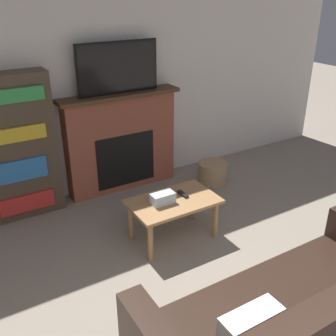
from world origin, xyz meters
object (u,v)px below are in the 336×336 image
object	(u,v)px
storage_basket	(213,172)
fireplace	(121,142)
coffee_table	(173,206)
couch	(296,329)
bookshelf	(16,148)
tv	(118,68)

from	to	relation	value
storage_basket	fireplace	bearing A→B (deg)	154.91
fireplace	coffee_table	bearing A→B (deg)	-91.88
couch	coffee_table	size ratio (longest dim) A/B	2.39
coffee_table	storage_basket	distance (m)	1.31
bookshelf	fireplace	bearing A→B (deg)	1.10
tv	storage_basket	bearing A→B (deg)	-24.16
storage_basket	bookshelf	bearing A→B (deg)	168.35
fireplace	storage_basket	size ratio (longest dim) A/B	3.87
coffee_table	storage_basket	bearing A→B (deg)	36.06
tv	storage_basket	distance (m)	1.71
coffee_table	storage_basket	xyz separation A→B (m)	(1.05, 0.76, -0.22)
tv	storage_basket	world-z (taller)	tv
coffee_table	couch	bearing A→B (deg)	-92.72
tv	bookshelf	xyz separation A→B (m)	(-1.17, -0.00, -0.69)
couch	bookshelf	bearing A→B (deg)	110.58
couch	bookshelf	size ratio (longest dim) A/B	1.32
coffee_table	storage_basket	world-z (taller)	coffee_table
coffee_table	bookshelf	bearing A→B (deg)	133.02
tv	bookshelf	size ratio (longest dim) A/B	0.62
couch	storage_basket	world-z (taller)	couch
couch	storage_basket	xyz separation A→B (m)	(1.12, 2.35, -0.16)
couch	storage_basket	bearing A→B (deg)	64.54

